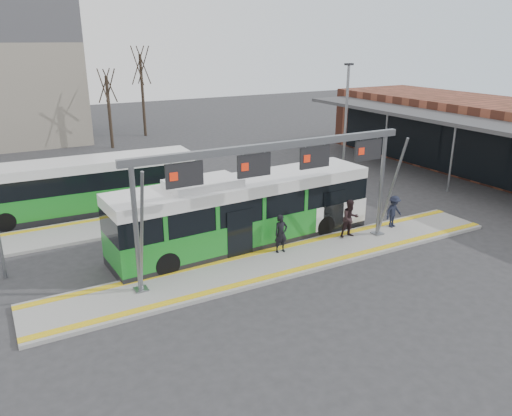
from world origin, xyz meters
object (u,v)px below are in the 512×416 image
at_px(hero_bus, 244,212).
at_px(passenger_b, 350,219).
at_px(passenger_c, 394,211).
at_px(gantry, 279,167).
at_px(passenger_a, 281,234).

relative_size(hero_bus, passenger_b, 6.85).
relative_size(passenger_b, passenger_c, 1.13).
xyz_separation_m(hero_bus, passenger_b, (4.74, -2.00, -0.52)).
height_order(gantry, passenger_a, gantry).
bearing_deg(passenger_a, passenger_b, 0.33).
bearing_deg(hero_bus, passenger_c, -17.70).
bearing_deg(passenger_b, passenger_a, -177.47).
bearing_deg(gantry, hero_bus, 98.38).
bearing_deg(gantry, passenger_b, 5.60).
xyz_separation_m(gantry, passenger_c, (7.20, 0.42, -3.32)).
bearing_deg(passenger_a, gantry, -131.46).
height_order(hero_bus, passenger_b, hero_bus).
relative_size(gantry, hero_bus, 1.00).
relative_size(gantry, passenger_c, 7.79).
bearing_deg(passenger_c, passenger_b, 171.28).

